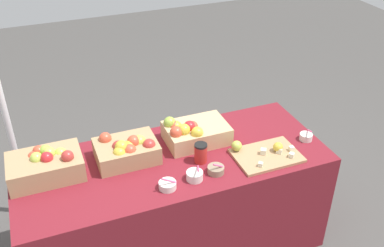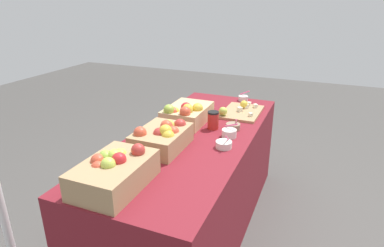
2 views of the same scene
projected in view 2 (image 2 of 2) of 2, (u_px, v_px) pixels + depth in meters
ground_plane at (193, 225)px, 2.44m from camera, size 10.00×10.00×0.00m
table at (193, 183)px, 2.30m from camera, size 1.90×0.76×0.74m
apple_crate_left at (114, 172)px, 1.56m from camera, size 0.41×0.28×0.18m
apple_crate_middle at (163, 137)px, 1.95m from camera, size 0.37×0.27×0.17m
apple_crate_right at (186, 113)px, 2.35m from camera, size 0.39×0.27×0.17m
cutting_board_front at (240, 111)px, 2.56m from camera, size 0.40×0.28×0.08m
sample_bowl_near at (243, 98)px, 2.87m from camera, size 0.08×0.10×0.10m
sample_bowl_mid at (224, 144)px, 1.97m from camera, size 0.10×0.10×0.10m
sample_bowl_far at (233, 126)px, 2.24m from camera, size 0.10×0.10×0.09m
sample_bowl_extra at (229, 133)px, 2.12m from camera, size 0.10×0.10×0.10m
coffee_cup at (213, 120)px, 2.24m from camera, size 0.08×0.08×0.12m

